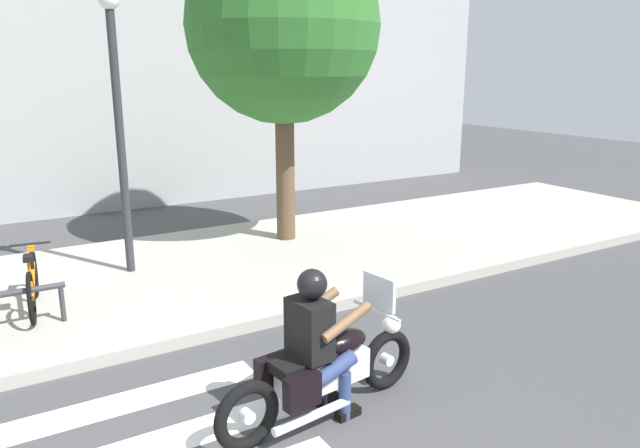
{
  "coord_description": "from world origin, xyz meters",
  "views": [
    {
      "loc": [
        -0.96,
        -2.89,
        3.05
      ],
      "look_at": [
        2.92,
        3.62,
        1.09
      ],
      "focal_mm": 33.73,
      "sensor_mm": 36.0,
      "label": 1
    }
  ],
  "objects_px": {
    "motorcycle": "(324,370)",
    "rider": "(317,335)",
    "tree_near_rack": "(283,27)",
    "bicycle_4": "(33,283)",
    "street_lamp": "(118,111)"
  },
  "relations": [
    {
      "from": "street_lamp",
      "to": "tree_near_rack",
      "type": "xyz_separation_m",
      "value": [
        2.81,
        0.4,
        1.23
      ]
    },
    {
      "from": "rider",
      "to": "bicycle_4",
      "type": "height_order",
      "value": "rider"
    },
    {
      "from": "street_lamp",
      "to": "tree_near_rack",
      "type": "height_order",
      "value": "tree_near_rack"
    },
    {
      "from": "bicycle_4",
      "to": "street_lamp",
      "type": "relative_size",
      "value": 0.39
    },
    {
      "from": "tree_near_rack",
      "to": "bicycle_4",
      "type": "bearing_deg",
      "value": -162.78
    },
    {
      "from": "street_lamp",
      "to": "tree_near_rack",
      "type": "distance_m",
      "value": 3.09
    },
    {
      "from": "motorcycle",
      "to": "rider",
      "type": "distance_m",
      "value": 0.37
    },
    {
      "from": "motorcycle",
      "to": "bicycle_4",
      "type": "height_order",
      "value": "motorcycle"
    },
    {
      "from": "motorcycle",
      "to": "rider",
      "type": "height_order",
      "value": "rider"
    },
    {
      "from": "motorcycle",
      "to": "tree_near_rack",
      "type": "bearing_deg",
      "value": 65.92
    },
    {
      "from": "motorcycle",
      "to": "bicycle_4",
      "type": "xyz_separation_m",
      "value": [
        -1.99,
        3.65,
        0.05
      ]
    },
    {
      "from": "rider",
      "to": "bicycle_4",
      "type": "distance_m",
      "value": 4.14
    },
    {
      "from": "street_lamp",
      "to": "rider",
      "type": "bearing_deg",
      "value": -83.55
    },
    {
      "from": "bicycle_4",
      "to": "tree_near_rack",
      "type": "height_order",
      "value": "tree_near_rack"
    },
    {
      "from": "bicycle_4",
      "to": "street_lamp",
      "type": "height_order",
      "value": "street_lamp"
    }
  ]
}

